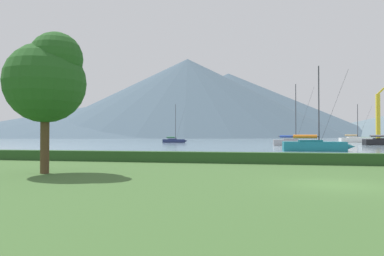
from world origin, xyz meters
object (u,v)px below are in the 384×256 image
Objects in this scene: sailboat_slip_1 at (315,145)px; sailboat_slip_4 at (356,140)px; sailboat_slip_5 at (293,142)px; dock_crane at (379,121)px; sailboat_slip_3 at (174,140)px; sailboat_slip_0 at (384,141)px; park_tree at (48,78)px.

sailboat_slip_1 reaches higher than sailboat_slip_4.
sailboat_slip_5 is 0.71× the size of dock_crane.
sailboat_slip_1 is 22.99m from sailboat_slip_5.
sailboat_slip_1 is 1.10× the size of sailboat_slip_3.
sailboat_slip_0 is 25.18m from sailboat_slip_4.
park_tree is at bearing -117.67° from dock_crane.
sailboat_slip_3 is 0.60× the size of dock_crane.
sailboat_slip_4 is 37.12m from sailboat_slip_5.
dock_crane is (2.21, 11.05, 4.42)m from sailboat_slip_0.
sailboat_slip_5 is 1.51× the size of park_tree.
dock_crane reaches higher than sailboat_slip_1.
sailboat_slip_0 is 0.77× the size of dock_crane.
sailboat_slip_3 is 1.28× the size of park_tree.
sailboat_slip_1 is 45.56m from dock_crane.
sailboat_slip_0 is at bearing -101.28° from dock_crane.
dock_crane reaches higher than sailboat_slip_5.
sailboat_slip_3 is at bearing 122.72° from sailboat_slip_1.
sailboat_slip_4 is 1.31× the size of park_tree.
sailboat_slip_5 is at bearing -138.73° from dock_crane.
sailboat_slip_0 is 12.11m from dock_crane.
sailboat_slip_0 is 1.29× the size of sailboat_slip_3.
sailboat_slip_3 is at bearing -170.43° from sailboat_slip_4.
sailboat_slip_4 is (0.36, 25.18, 0.00)m from sailboat_slip_0.
sailboat_slip_1 reaches higher than park_tree.
sailboat_slip_1 is at bearing -61.50° from sailboat_slip_3.
sailboat_slip_0 is at bearing 19.12° from sailboat_slip_5.
sailboat_slip_4 is 93.43m from park_tree.
sailboat_slip_5 reaches higher than sailboat_slip_4.
sailboat_slip_4 is at bearing 97.45° from dock_crane.
dock_crane is (1.85, -14.13, 4.42)m from sailboat_slip_4.
dock_crane reaches higher than sailboat_slip_4.
sailboat_slip_3 reaches higher than park_tree.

